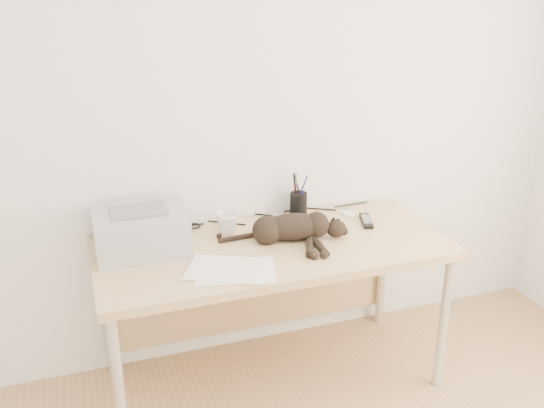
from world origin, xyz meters
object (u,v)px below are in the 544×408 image
object	(u,v)px
cat	(290,229)
mug	(227,223)
pen_cup	(298,204)
printer	(140,230)
mouse	(348,212)
desk	(267,262)

from	to	relation	value
cat	mug	world-z (taller)	cat
mug	pen_cup	world-z (taller)	pen_cup
printer	cat	world-z (taller)	printer
mug	printer	bearing A→B (deg)	-174.20
pen_cup	mouse	xyz separation A→B (m)	(0.24, -0.08, -0.05)
desk	pen_cup	size ratio (longest dim) A/B	7.25
desk	mug	distance (m)	0.27
printer	cat	size ratio (longest dim) A/B	0.68
printer	mug	distance (m)	0.41
pen_cup	mouse	bearing A→B (deg)	-18.48
cat	mouse	distance (m)	0.43
mug	pen_cup	bearing A→B (deg)	13.62
printer	mouse	size ratio (longest dim) A/B	4.03
desk	mouse	size ratio (longest dim) A/B	16.03
printer	pen_cup	size ratio (longest dim) A/B	1.82
desk	cat	distance (m)	0.22
desk	pen_cup	xyz separation A→B (m)	(0.24, 0.20, 0.19)
desk	printer	size ratio (longest dim) A/B	3.98
mug	pen_cup	distance (m)	0.41
mug	desk	bearing A→B (deg)	-33.73
cat	mug	distance (m)	0.31
mug	mouse	size ratio (longest dim) A/B	1.10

